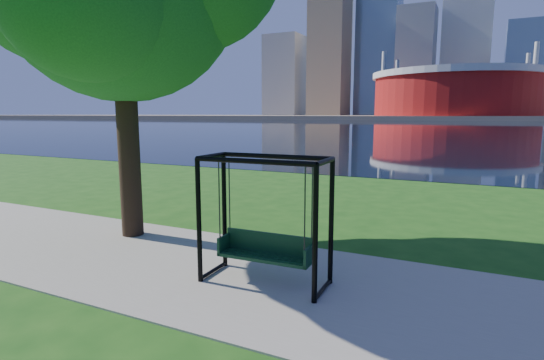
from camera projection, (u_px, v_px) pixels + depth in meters
The scene contains 7 objects.
ground at pixel (271, 270), 7.70m from camera, with size 900.00×900.00×0.00m, color #1E5114.
path at pixel (258, 279), 7.26m from camera, with size 120.00×4.00×0.03m, color #9E937F.
river at pixel (465, 126), 98.22m from camera, with size 900.00×180.00×0.02m, color black.
far_bank at pixel (476, 117), 279.10m from camera, with size 900.00×228.00×2.00m, color #937F60.
stadium at pixel (455, 92), 218.41m from camera, with size 83.00×83.00×32.00m.
skyline at pixel (473, 65), 287.48m from camera, with size 392.00×66.00×96.50m.
swing at pixel (265, 223), 6.96m from camera, with size 2.12×0.97×2.14m.
Camera 1 is at (3.25, -6.60, 2.80)m, focal length 28.00 mm.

